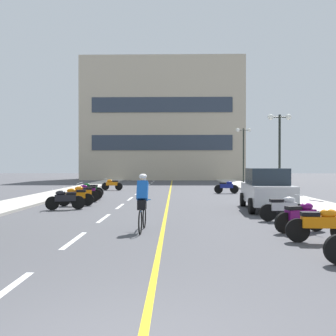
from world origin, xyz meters
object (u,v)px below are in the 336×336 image
street_lamp_far (244,144)px  cyclist_rider (142,201)px  motorcycle_5 (76,196)px  motorcycle_3 (284,208)px  motorcycle_1 (321,224)px  motorcycle_2 (301,216)px  motorcycle_8 (90,189)px  motorcycle_4 (65,199)px  motorcycle_6 (83,193)px  motorcycle_10 (112,184)px  street_lamp_mid (280,136)px  motorcycle_7 (87,191)px  parked_car_near (267,189)px  motorcycle_9 (227,187)px

street_lamp_far → cyclist_rider: street_lamp_far is taller
motorcycle_5 → motorcycle_3: bearing=-28.6°
motorcycle_1 → motorcycle_2: same height
street_lamp_far → motorcycle_8: 18.19m
motorcycle_3 → cyclist_rider: bearing=-157.3°
motorcycle_4 → cyclist_rider: 6.46m
motorcycle_6 → motorcycle_2: bearing=-45.2°
motorcycle_2 → motorcycle_10: 20.12m
street_lamp_mid → motorcycle_4: bearing=-149.2°
street_lamp_far → motorcycle_1: street_lamp_far is taller
street_lamp_far → motorcycle_10: bearing=-149.3°
motorcycle_6 → motorcycle_7: 1.46m
parked_car_near → motorcycle_5: parked_car_near is taller
street_lamp_far → motorcycle_8: size_ratio=3.20×
motorcycle_4 → motorcycle_9: size_ratio=0.98×
motorcycle_10 → motorcycle_3: bearing=-61.4°
street_lamp_mid → motorcycle_10: 13.36m
street_lamp_mid → motorcycle_8: street_lamp_mid is taller
motorcycle_3 → motorcycle_10: same height
parked_car_near → motorcycle_1: 6.91m
street_lamp_mid → motorcycle_2: street_lamp_mid is taller
motorcycle_3 → cyclist_rider: cyclist_rider is taller
motorcycle_9 → cyclist_rider: (-4.57, -14.85, 0.41)m
motorcycle_1 → motorcycle_7: (-8.63, 11.49, 0.00)m
motorcycle_2 → motorcycle_4: (-8.47, 5.32, 0.00)m
motorcycle_7 → parked_car_near: bearing=-27.1°
street_lamp_far → cyclist_rider: size_ratio=3.08×
motorcycle_3 → motorcycle_9: bearing=90.8°
motorcycle_3 → street_lamp_mid: bearing=75.0°
parked_car_near → motorcycle_1: (-0.36, -6.89, -0.44)m
motorcycle_6 → parked_car_near: bearing=-19.5°
motorcycle_3 → motorcycle_8: (-9.02, 9.64, 0.00)m
parked_car_near → motorcycle_4: parked_car_near is taller
motorcycle_8 → motorcycle_10: bearing=87.5°
street_lamp_mid → motorcycle_1: 14.17m
motorcycle_8 → motorcycle_2: bearing=-53.0°
motorcycle_7 → motorcycle_6: bearing=-85.7°
motorcycle_2 → street_lamp_mid: bearing=77.0°
motorcycle_2 → motorcycle_10: (-8.61, 18.19, 0.00)m
motorcycle_10 → motorcycle_6: bearing=-89.4°
street_lamp_mid → street_lamp_far: size_ratio=0.91×
motorcycle_4 → cyclist_rider: size_ratio=0.94×
parked_car_near → motorcycle_7: parked_car_near is taller
motorcycle_6 → motorcycle_8: size_ratio=0.98×
street_lamp_mid → motorcycle_7: (-11.41, -2.00, -3.31)m
street_lamp_far → motorcycle_6: (-11.51, -16.49, -3.60)m
motorcycle_5 → motorcycle_6: (-0.11, 1.78, 0.00)m
motorcycle_5 → street_lamp_far: bearing=58.0°
cyclist_rider → motorcycle_8: bearing=110.2°
motorcycle_1 → motorcycle_10: (-8.61, 19.64, 0.00)m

